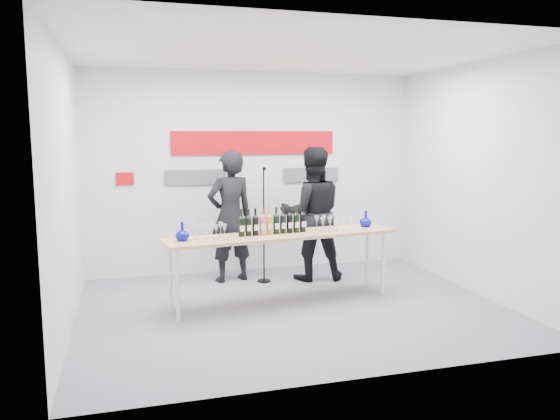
{
  "coord_description": "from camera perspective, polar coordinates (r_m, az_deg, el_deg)",
  "views": [
    {
      "loc": [
        -1.89,
        -6.08,
        2.08
      ],
      "look_at": [
        -0.07,
        0.34,
        1.15
      ],
      "focal_mm": 35.0,
      "sensor_mm": 36.0,
      "label": 1
    }
  ],
  "objects": [
    {
      "name": "glasses_left",
      "position": [
        6.37,
        -7.32,
        -2.26
      ],
      "size": [
        0.38,
        0.26,
        0.18
      ],
      "color": "silver",
      "rests_on": "tasting_table"
    },
    {
      "name": "presenter_right",
      "position": [
        7.8,
        3.35,
        -0.4
      ],
      "size": [
        1.02,
        0.84,
        1.9
      ],
      "primitive_type": "imported",
      "rotation": [
        0.0,
        0.0,
        3.0
      ],
      "color": "black",
      "rests_on": "ground"
    },
    {
      "name": "decanter_left",
      "position": [
        6.35,
        -10.18,
        -2.21
      ],
      "size": [
        0.16,
        0.16,
        0.21
      ],
      "primitive_type": null,
      "color": "#070D87",
      "rests_on": "tasting_table"
    },
    {
      "name": "wine_bottles",
      "position": [
        6.66,
        -0.76,
        -1.12
      ],
      "size": [
        0.89,
        0.18,
        0.33
      ],
      "rotation": [
        0.0,
        0.0,
        0.12
      ],
      "color": "black",
      "rests_on": "tasting_table"
    },
    {
      "name": "back_wall",
      "position": [
        8.31,
        -2.68,
        3.93
      ],
      "size": [
        5.0,
        0.04,
        3.0
      ],
      "primitive_type": "cube",
      "color": "silver",
      "rests_on": "ground"
    },
    {
      "name": "tasting_table",
      "position": [
        6.7,
        0.23,
        -3.06
      ],
      "size": [
        2.94,
        0.93,
        0.87
      ],
      "rotation": [
        0.0,
        0.0,
        0.12
      ],
      "color": "tan",
      "rests_on": "ground"
    },
    {
      "name": "glasses_right",
      "position": [
        6.96,
        5.5,
        -1.37
      ],
      "size": [
        0.48,
        0.26,
        0.18
      ],
      "color": "silver",
      "rests_on": "tasting_table"
    },
    {
      "name": "mic_stand",
      "position": [
        7.71,
        -1.69,
        -3.91
      ],
      "size": [
        0.19,
        0.19,
        1.63
      ],
      "rotation": [
        0.0,
        0.0,
        0.11
      ],
      "color": "black",
      "rests_on": "ground"
    },
    {
      "name": "signage",
      "position": [
        8.26,
        -3.03,
        6.02
      ],
      "size": [
        3.38,
        0.02,
        0.79
      ],
      "color": "red",
      "rests_on": "back_wall"
    },
    {
      "name": "ground",
      "position": [
        6.69,
        1.37,
        -10.17
      ],
      "size": [
        5.0,
        5.0,
        0.0
      ],
      "primitive_type": "plane",
      "color": "slate",
      "rests_on": "ground"
    },
    {
      "name": "presenter_left",
      "position": [
        7.72,
        -5.23,
        -0.67
      ],
      "size": [
        0.77,
        0.6,
        1.86
      ],
      "primitive_type": "imported",
      "rotation": [
        0.0,
        0.0,
        3.39
      ],
      "color": "black",
      "rests_on": "ground"
    },
    {
      "name": "decanter_right",
      "position": [
        7.28,
        8.94,
        -0.89
      ],
      "size": [
        0.16,
        0.16,
        0.21
      ],
      "primitive_type": null,
      "color": "#070D87",
      "rests_on": "tasting_table"
    }
  ]
}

